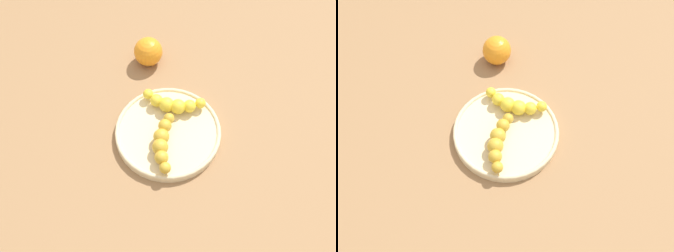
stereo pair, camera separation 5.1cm
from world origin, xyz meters
The scene contains 5 objects.
ground_plane centered at (0.00, 0.00, 0.00)m, with size 2.40×2.40×0.00m, color #936D47.
fruit_bowl centered at (0.00, 0.00, 0.01)m, with size 0.25×0.25×0.02m.
banana_spotted centered at (-0.01, -0.04, 0.04)m, with size 0.05×0.15×0.04m.
banana_yellow centered at (0.00, 0.06, 0.04)m, with size 0.15×0.06×0.04m.
orange_fruit centered at (-0.08, 0.22, 0.04)m, with size 0.08×0.08×0.08m, color orange.
Camera 2 is at (0.10, -0.42, 0.73)m, focal length 37.85 mm.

